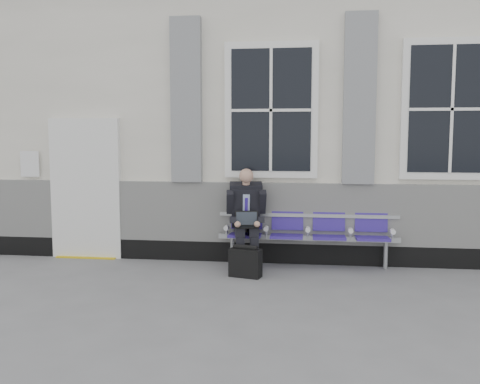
# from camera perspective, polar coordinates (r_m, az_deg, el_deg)

# --- Properties ---
(ground) EXTENTS (70.00, 70.00, 0.00)m
(ground) POSITION_cam_1_polar(r_m,az_deg,el_deg) (6.81, 20.95, -10.49)
(ground) COLOR slate
(ground) RESTS_ON ground
(station_building) EXTENTS (14.40, 4.40, 4.49)m
(station_building) POSITION_cam_1_polar(r_m,az_deg,el_deg) (9.95, 16.68, 7.73)
(station_building) COLOR silver
(station_building) RESTS_ON ground
(bench) EXTENTS (2.60, 0.47, 0.91)m
(bench) POSITION_cam_1_polar(r_m,az_deg,el_deg) (7.78, 7.26, -3.89)
(bench) COLOR #9EA0A3
(bench) RESTS_ON ground
(businessman) EXTENTS (0.60, 0.81, 1.42)m
(businessman) POSITION_cam_1_polar(r_m,az_deg,el_deg) (7.67, 0.67, -2.36)
(businessman) COLOR black
(businessman) RESTS_ON ground
(briefcase) EXTENTS (0.46, 0.28, 0.44)m
(briefcase) POSITION_cam_1_polar(r_m,az_deg,el_deg) (7.21, 0.58, -7.50)
(briefcase) COLOR black
(briefcase) RESTS_ON ground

